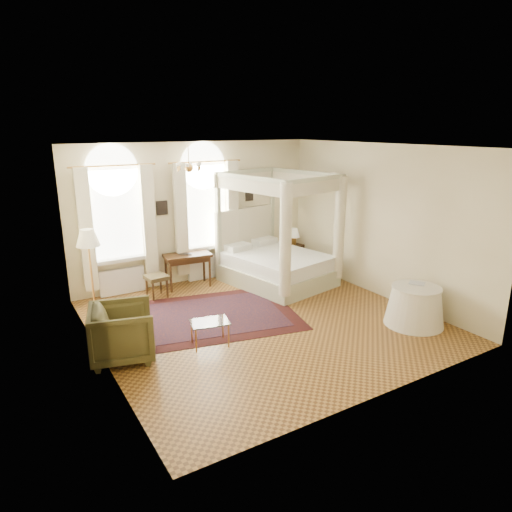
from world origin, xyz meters
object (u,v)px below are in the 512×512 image
Objects in this scene: floor_lamp at (88,242)px; side_table at (415,306)px; armchair at (122,332)px; nightstand at (294,255)px; stool at (157,279)px; canopy_bed at (278,259)px; coffee_table at (210,324)px; writing_desk at (187,259)px.

side_table is (5.09, -3.61, -1.12)m from floor_lamp.
floor_lamp reaches higher than armchair.
side_table is at bearing -35.36° from floor_lamp.
floor_lamp reaches higher than side_table.
stool is at bearing -174.06° from nightstand.
armchair is 5.32m from side_table.
stool is 0.46× the size of side_table.
stool is at bearing 11.13° from floor_lamp.
nightstand is at bearing -48.28° from armchair.
canopy_bed reaches higher than nightstand.
floor_lamp is (-1.40, 2.39, 1.10)m from coffee_table.
floor_lamp reaches higher than stool.
canopy_bed is 4.55m from armchair.
nightstand is at bearing 7.29° from floor_lamp.
writing_desk reaches higher than stool.
writing_desk is at bearing 155.88° from canopy_bed.
writing_desk is 2.18× the size of stool.
coffee_table is (1.40, -0.32, -0.05)m from armchair.
writing_desk is 2.46m from floor_lamp.
armchair is at bearing -120.61° from stool.
nightstand is 5.58m from floor_lamp.
canopy_bed is at bearing -140.72° from nightstand.
canopy_bed is 3.50m from coffee_table.
coffee_table is at bearing -89.89° from stool.
side_table is at bearing -18.27° from coffee_table.
floor_lamp is (-1.39, -0.27, 1.07)m from stool.
nightstand is 0.78× the size of coffee_table.
stool is (-2.80, 0.57, -0.17)m from canopy_bed.
canopy_bed reaches higher than stool.
nightstand reaches higher than coffee_table.
side_table is at bearing -94.07° from nightstand.
side_table is (-0.31, -4.31, 0.09)m from nightstand.
coffee_table is 0.66× the size of side_table.
canopy_bed is at bearing 36.87° from coffee_table.
armchair is 0.57× the size of floor_lamp.
coffee_table is (-4.00, -3.09, 0.11)m from nightstand.
floor_lamp reaches higher than writing_desk.
canopy_bed is 3.78× the size of coffee_table.
writing_desk is (-3.15, -0.12, 0.39)m from nightstand.
nightstand is 0.57× the size of armchair.
nightstand is 0.32× the size of floor_lamp.
stool is 0.51× the size of armchair.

